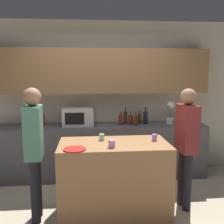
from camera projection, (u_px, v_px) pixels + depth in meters
The scene contains 19 objects.
ground_plane at pixel (107, 219), 3.26m from camera, with size 14.00×14.00×0.00m, color #BCAD93.
back_wall at pixel (100, 87), 4.66m from camera, with size 6.40×0.40×2.70m.
back_counter at pixel (101, 151), 4.56m from camera, with size 3.60×0.62×0.91m.
kitchen_island at pixel (114, 179), 3.32m from camera, with size 1.36×0.72×0.94m.
microwave at pixel (78, 117), 4.48m from camera, with size 0.52×0.39×0.30m.
toaster at pixel (36, 121), 4.42m from camera, with size 0.26×0.16×0.18m.
potted_plant at pixel (171, 112), 4.62m from camera, with size 0.14×0.14×0.40m.
bottle_0 at pixel (120, 120), 4.50m from camera, with size 0.07×0.07×0.24m.
bottle_1 at pixel (125, 117), 4.60m from camera, with size 0.07×0.07×0.30m.
bottle_2 at pixel (130, 119), 4.56m from camera, with size 0.08×0.08×0.22m.
bottle_3 at pixel (136, 120), 4.47m from camera, with size 0.07×0.07×0.22m.
bottle_4 at pixel (140, 119), 4.64m from camera, with size 0.07×0.07×0.23m.
bottle_5 at pixel (145, 117), 4.60m from camera, with size 0.08×0.08×0.30m.
plate_on_island at pixel (75, 149), 2.96m from camera, with size 0.26×0.26×0.01m.
cup_0 at pixel (102, 137), 3.37m from camera, with size 0.07×0.07×0.08m.
cup_1 at pixel (154, 137), 3.34m from camera, with size 0.07×0.07×0.08m.
cup_2 at pixel (112, 144), 3.05m from camera, with size 0.08×0.08×0.09m.
person_left at pixel (187, 139), 3.41m from camera, with size 0.22×0.35×1.60m.
person_center at pixel (34, 143), 3.11m from camera, with size 0.21×0.35×1.63m.
Camera 1 is at (-0.21, -3.01, 1.81)m, focal length 42.00 mm.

